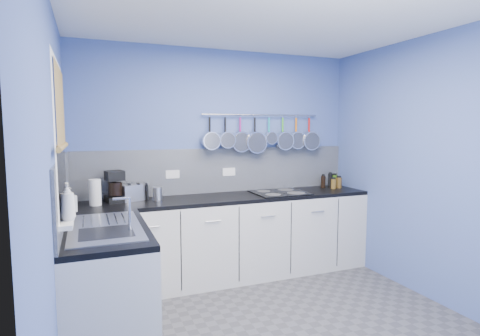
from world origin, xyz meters
TOP-DOWN VIEW (x-y plane):
  - floor at (0.00, 0.00)m, footprint 3.20×3.00m
  - ceiling at (0.00, 0.00)m, footprint 3.20×3.00m
  - wall_back at (0.00, 1.51)m, footprint 3.20×0.02m
  - wall_front at (0.00, -1.51)m, footprint 3.20×0.02m
  - wall_left at (-1.61, 0.00)m, footprint 0.02×3.00m
  - wall_right at (1.61, 0.00)m, footprint 0.02×3.00m
  - backsplash_back at (0.00, 1.49)m, footprint 3.20×0.02m
  - backsplash_left at (-1.59, 0.60)m, footprint 0.02×1.80m
  - cabinet_run_back at (0.00, 1.20)m, footprint 3.20×0.60m
  - worktop_back at (0.00, 1.20)m, footprint 3.20×0.60m
  - cabinet_run_left at (-1.30, 0.30)m, footprint 0.60×1.20m
  - worktop_left at (-1.30, 0.30)m, footprint 0.60×1.20m
  - window_frame at (-1.58, 0.30)m, footprint 0.01×1.00m
  - window_glass at (-1.57, 0.30)m, footprint 0.01×0.90m
  - bamboo_blind at (-1.56, 0.30)m, footprint 0.01×0.90m
  - window_sill at (-1.55, 0.30)m, footprint 0.10×0.98m
  - sink_unit at (-1.30, 0.30)m, footprint 0.50×0.95m
  - mixer_tap at (-1.14, 0.12)m, footprint 0.12×0.08m
  - socket_left at (-0.55, 1.48)m, footprint 0.15×0.01m
  - socket_right at (0.10, 1.48)m, footprint 0.15×0.01m
  - pot_rail at (0.50, 1.45)m, footprint 1.45×0.02m
  - soap_bottle_a at (-1.53, -0.03)m, footprint 0.10×0.10m
  - soap_bottle_b at (-1.53, 0.23)m, footprint 0.10×0.10m
  - paper_towel at (-1.35, 1.20)m, footprint 0.14×0.14m
  - coffee_maker at (-1.16, 1.30)m, footprint 0.21×0.23m
  - toaster at (-0.98, 1.32)m, footprint 0.29×0.22m
  - canister at (-0.76, 1.23)m, footprint 0.10×0.10m
  - hob at (0.60, 1.17)m, footprint 0.58×0.51m
  - pan_0 at (-0.13, 1.44)m, footprint 0.20×0.11m
  - pan_1 at (0.05, 1.44)m, footprint 0.19×0.12m
  - pan_2 at (0.23, 1.44)m, footprint 0.23×0.07m
  - pan_3 at (0.41, 1.44)m, footprint 0.25×0.10m
  - pan_4 at (0.59, 1.44)m, footprint 0.15×0.11m
  - pan_5 at (0.77, 1.44)m, footprint 0.22×0.11m
  - pan_6 at (0.95, 1.44)m, footprint 0.21×0.08m
  - pan_7 at (1.14, 1.44)m, footprint 0.23×0.10m
  - condiment_0 at (1.44, 1.33)m, footprint 0.07×0.07m
  - condiment_1 at (1.37, 1.31)m, footprint 0.05×0.05m
  - condiment_2 at (1.27, 1.32)m, footprint 0.06×0.06m
  - condiment_3 at (1.44, 1.24)m, footprint 0.07×0.07m
  - condiment_4 at (1.35, 1.21)m, footprint 0.06×0.06m

SIDE VIEW (x-z plane):
  - floor at x=0.00m, z-range -0.02..0.00m
  - cabinet_run_back at x=0.00m, z-range 0.00..0.86m
  - cabinet_run_left at x=-1.30m, z-range 0.00..0.86m
  - worktop_back at x=0.00m, z-range 0.86..0.90m
  - worktop_left at x=-1.30m, z-range 0.86..0.90m
  - sink_unit at x=-1.30m, z-range 0.90..0.91m
  - hob at x=0.60m, z-range 0.90..0.91m
  - condiment_4 at x=1.35m, z-range 0.90..1.02m
  - condiment_3 at x=1.44m, z-range 0.90..1.03m
  - canister at x=-0.76m, z-range 0.90..1.03m
  - condiment_2 at x=1.27m, z-range 0.90..1.05m
  - condiment_0 at x=1.44m, z-range 0.90..1.05m
  - toaster at x=-0.98m, z-range 0.90..1.06m
  - condiment_1 at x=1.37m, z-range 0.90..1.07m
  - paper_towel at x=-1.35m, z-range 0.90..1.15m
  - mixer_tap at x=-1.14m, z-range 0.90..1.16m
  - window_sill at x=-1.55m, z-range 1.02..1.05m
  - coffee_maker at x=-1.16m, z-range 0.90..1.21m
  - socket_left at x=-0.55m, z-range 1.09..1.18m
  - socket_right at x=0.10m, z-range 1.09..1.18m
  - soap_bottle_b at x=-1.53m, z-range 1.05..1.22m
  - backsplash_back at x=0.00m, z-range 0.90..1.40m
  - backsplash_left at x=-1.59m, z-range 0.90..1.40m
  - soap_bottle_a at x=-1.53m, z-range 1.05..1.29m
  - wall_back at x=0.00m, z-range 0.00..2.50m
  - wall_front at x=0.00m, z-range 0.00..2.50m
  - wall_left at x=-1.61m, z-range 0.00..2.50m
  - wall_right at x=1.61m, z-range 0.00..2.50m
  - window_glass at x=-1.57m, z-range 1.05..2.05m
  - window_frame at x=-1.58m, z-range 1.00..2.10m
  - pan_3 at x=0.41m, z-range 1.34..1.78m
  - pan_2 at x=0.23m, z-range 1.36..1.78m
  - pan_7 at x=1.14m, z-range 1.36..1.78m
  - pan_5 at x=0.77m, z-range 1.37..1.78m
  - pan_6 at x=0.95m, z-range 1.38..1.78m
  - pan_0 at x=-0.13m, z-range 1.39..1.78m
  - pan_1 at x=0.05m, z-range 1.40..1.78m
  - pan_4 at x=0.59m, z-range 1.44..1.78m
  - bamboo_blind at x=-1.56m, z-range 1.50..2.05m
  - pot_rail at x=0.50m, z-range 1.77..1.79m
  - ceiling at x=0.00m, z-range 2.50..2.52m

